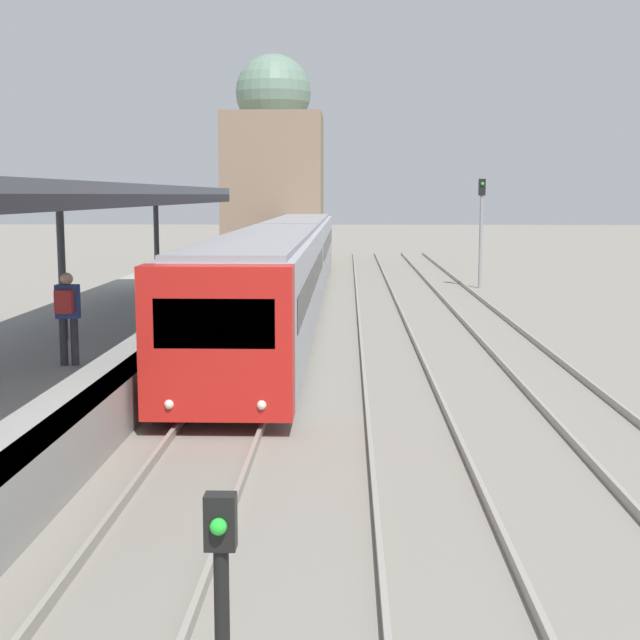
{
  "coord_description": "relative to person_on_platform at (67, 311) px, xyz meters",
  "views": [
    {
      "loc": [
        2.16,
        -0.12,
        3.97
      ],
      "look_at": [
        1.62,
        17.02,
        1.56
      ],
      "focal_mm": 50.0,
      "sensor_mm": 36.0,
      "label": 1
    }
  ],
  "objects": [
    {
      "name": "person_on_platform",
      "position": [
        0.0,
        0.0,
        0.0
      ],
      "size": [
        0.4,
        0.4,
        1.66
      ],
      "color": "#2D2D33",
      "rests_on": "station_platform"
    },
    {
      "name": "signal_mast_far",
      "position": [
        10.64,
        22.8,
        1.02
      ],
      "size": [
        0.28,
        0.29,
        4.64
      ],
      "color": "gray",
      "rests_on": "ground_plane"
    },
    {
      "name": "platform_canopy",
      "position": [
        -0.97,
        2.92,
        2.13
      ],
      "size": [
        4.0,
        23.27,
        3.24
      ],
      "color": "#4C515B",
      "rests_on": "station_platform"
    },
    {
      "name": "signal_post_near",
      "position": [
        4.17,
        -10.12,
        -0.64
      ],
      "size": [
        0.2,
        0.21,
        2.1
      ],
      "color": "black",
      "rests_on": "ground_plane"
    },
    {
      "name": "train_near",
      "position": [
        2.81,
        16.09,
        -0.29
      ],
      "size": [
        2.56,
        34.82,
        2.95
      ],
      "color": "red",
      "rests_on": "ground_plane"
    },
    {
      "name": "distant_domed_building",
      "position": [
        0.76,
        35.36,
        3.53
      ],
      "size": [
        5.48,
        5.48,
        11.73
      ],
      "color": "#89705B",
      "rests_on": "ground_plane"
    }
  ]
}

